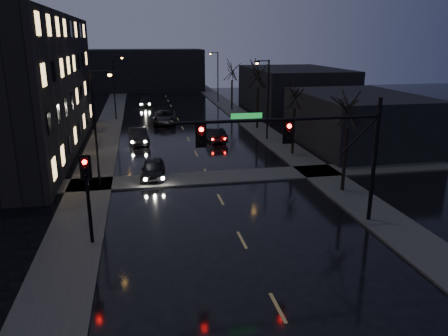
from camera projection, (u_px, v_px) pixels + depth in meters
name	position (u px, v px, depth m)	size (l,w,h in m)	color
sidewalk_left	(106.00, 136.00, 46.25)	(3.00, 140.00, 0.12)	#2D2D2B
sidewalk_right	(260.00, 130.00, 49.37)	(3.00, 140.00, 0.12)	#2D2D2B
sidewalk_cross	(209.00, 178.00, 32.28)	(40.00, 3.00, 0.12)	#2D2D2B
apartment_block	(3.00, 85.00, 38.40)	(12.00, 30.00, 12.00)	black
commercial_right_near	(357.00, 120.00, 41.49)	(10.00, 14.00, 5.00)	black
commercial_right_far	(294.00, 90.00, 62.33)	(12.00, 18.00, 6.00)	black
far_block	(147.00, 70.00, 86.62)	(22.00, 10.00, 8.00)	black
signal_mast	(311.00, 140.00, 22.68)	(11.11, 0.41, 7.00)	black
signal_pole_left	(87.00, 187.00, 21.12)	(0.35, 0.41, 4.53)	black
tree_near	(349.00, 99.00, 27.84)	(3.52, 3.52, 8.08)	black
tree_mid_a	(295.00, 89.00, 37.36)	(3.30, 3.30, 7.58)	black
tree_mid_b	(258.00, 70.00, 48.43)	(3.74, 3.74, 8.59)	black
tree_far	(232.00, 67.00, 61.77)	(3.43, 3.43, 7.88)	black
streetlight_l_near	(98.00, 119.00, 29.08)	(1.53, 0.28, 8.00)	black
streetlight_l_far	(115.00, 82.00, 54.50)	(1.53, 0.28, 8.00)	black
streetlight_r_mid	(266.00, 93.00, 43.16)	(1.53, 0.28, 8.00)	black
streetlight_r_far	(217.00, 73.00, 69.51)	(1.53, 0.28, 8.00)	black
oncoming_car_a	(153.00, 169.00, 32.17)	(1.69, 4.19, 1.43)	black
oncoming_car_b	(139.00, 136.00, 43.01)	(1.59, 4.55, 1.50)	black
oncoming_car_c	(165.00, 117.00, 53.21)	(2.63, 5.70, 1.59)	black
oncoming_car_d	(145.00, 102.00, 66.89)	(1.88, 4.63, 1.34)	black
lead_car	(215.00, 135.00, 43.95)	(1.44, 4.13, 1.36)	black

